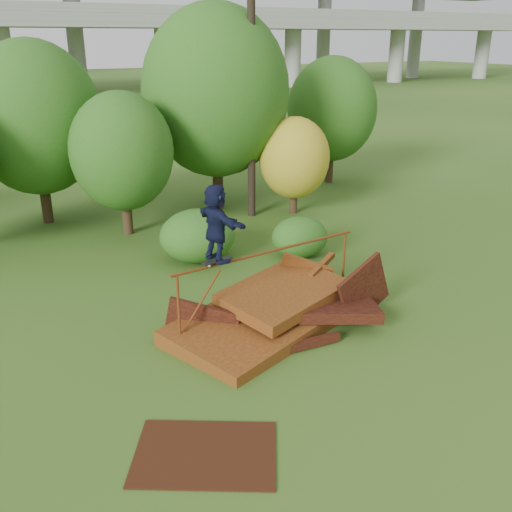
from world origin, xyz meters
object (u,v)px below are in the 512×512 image
scrap_pile (277,312)px  flat_plate (205,453)px  utility_pole (251,74)px  skater (216,223)px

scrap_pile → flat_plate: bearing=-134.8°
flat_plate → utility_pole: (6.84, 11.32, 5.08)m
flat_plate → utility_pole: bearing=58.9°
scrap_pile → flat_plate: scrap_pile is taller
scrap_pile → skater: skater is taller
scrap_pile → utility_pole: size_ratio=0.58×
skater → utility_pole: 9.65m
flat_plate → skater: bearing=61.9°
scrap_pile → utility_pole: bearing=65.8°
scrap_pile → skater: bearing=171.7°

